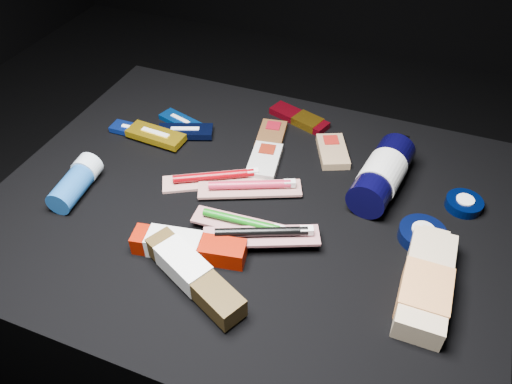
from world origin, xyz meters
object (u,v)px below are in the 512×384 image
(lotion_bottle, at_px, (382,174))
(toothpaste_carton_red, at_px, (184,246))
(deodorant_stick, at_px, (76,182))
(bodywash_bottle, at_px, (426,285))

(lotion_bottle, xyz_separation_m, toothpaste_carton_red, (-0.29, -0.29, -0.02))
(lotion_bottle, distance_m, deodorant_stick, 0.60)
(bodywash_bottle, distance_m, toothpaste_carton_red, 0.41)
(bodywash_bottle, xyz_separation_m, deodorant_stick, (-0.68, -0.00, 0.00))
(bodywash_bottle, bearing_deg, toothpaste_carton_red, -170.85)
(deodorant_stick, bearing_deg, bodywash_bottle, -5.69)
(bodywash_bottle, relative_size, toothpaste_carton_red, 1.08)
(bodywash_bottle, bearing_deg, deodorant_stick, -179.91)
(bodywash_bottle, bearing_deg, lotion_bottle, 117.21)
(lotion_bottle, bearing_deg, bodywash_bottle, -54.18)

